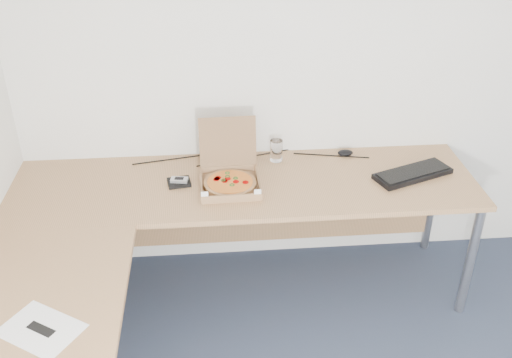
{
  "coord_description": "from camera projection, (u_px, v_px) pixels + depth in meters",
  "views": [
    {
      "loc": [
        -0.67,
        -1.31,
        2.35
      ],
      "look_at": [
        -0.45,
        1.28,
        0.82
      ],
      "focal_mm": 41.33,
      "sensor_mm": 36.0,
      "label": 1
    }
  ],
  "objects": [
    {
      "name": "desk",
      "position": [
        183.0,
        237.0,
        2.79
      ],
      "size": [
        2.5,
        2.2,
        0.73
      ],
      "color": "#AE7E50",
      "rests_on": "ground"
    },
    {
      "name": "mouse",
      "position": [
        345.0,
        153.0,
        3.43
      ],
      "size": [
        0.09,
        0.07,
        0.03
      ],
      "primitive_type": "ellipsoid",
      "rotation": [
        0.0,
        0.0,
        0.09
      ],
      "color": "black",
      "rests_on": "desk"
    },
    {
      "name": "pizza_box",
      "position": [
        230.0,
        179.0,
        3.12
      ],
      "size": [
        0.31,
        0.36,
        0.32
      ],
      "rotation": [
        0.0,
        0.0,
        0.03
      ],
      "color": "#956D47",
      "rests_on": "desk"
    },
    {
      "name": "drinking_glass",
      "position": [
        276.0,
        150.0,
        3.35
      ],
      "size": [
        0.07,
        0.07,
        0.12
      ],
      "primitive_type": "cylinder",
      "color": "white",
      "rests_on": "desk"
    },
    {
      "name": "paper_sheet",
      "position": [
        41.0,
        329.0,
        2.23
      ],
      "size": [
        0.36,
        0.33,
        0.0
      ],
      "primitive_type": "cube",
      "rotation": [
        0.0,
        0.0,
        -0.57
      ],
      "color": "white",
      "rests_on": "desk"
    },
    {
      "name": "wallet",
      "position": [
        179.0,
        182.0,
        3.15
      ],
      "size": [
        0.13,
        0.12,
        0.02
      ],
      "primitive_type": "cube",
      "rotation": [
        0.0,
        0.0,
        0.16
      ],
      "color": "black",
      "rests_on": "desk"
    },
    {
      "name": "phone",
      "position": [
        179.0,
        180.0,
        3.14
      ],
      "size": [
        0.1,
        0.06,
        0.02
      ],
      "primitive_type": "cube",
      "rotation": [
        0.0,
        0.0,
        -0.16
      ],
      "color": "#B2B5BA",
      "rests_on": "wallet"
    },
    {
      "name": "keyboard",
      "position": [
        413.0,
        174.0,
        3.22
      ],
      "size": [
        0.46,
        0.3,
        0.03
      ],
      "primitive_type": "cube",
      "rotation": [
        0.0,
        0.0,
        0.37
      ],
      "color": "black",
      "rests_on": "desk"
    },
    {
      "name": "room_shell",
      "position": [
        445.0,
        266.0,
        1.74
      ],
      "size": [
        3.5,
        3.5,
        2.5
      ],
      "primitive_type": null,
      "color": "silver",
      "rests_on": "ground"
    },
    {
      "name": "cable_bundle",
      "position": [
        247.0,
        157.0,
        3.41
      ],
      "size": [
        0.66,
        0.13,
        0.01
      ],
      "primitive_type": null,
      "rotation": [
        0.0,
        0.0,
        0.14
      ],
      "color": "black",
      "rests_on": "desk"
    }
  ]
}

